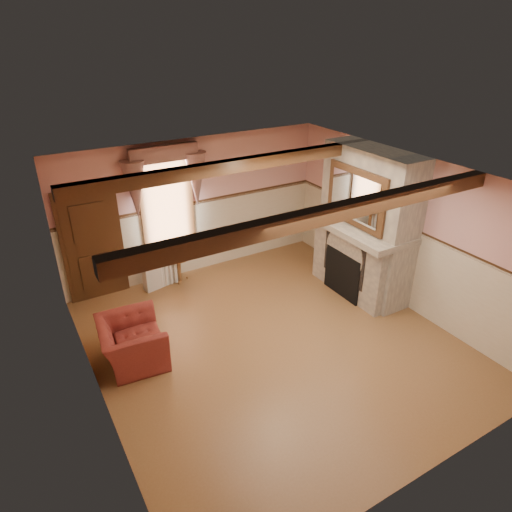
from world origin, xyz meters
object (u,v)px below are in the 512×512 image
armchair (132,342)px  radiator (160,272)px  side_table (179,269)px  bowl (364,224)px  mantel_clock (341,210)px  oil_lamp (348,211)px

armchair → radiator: bearing=-24.3°
side_table → bowl: bowl is taller
armchair → bowl: bearing=-87.0°
armchair → radiator: (1.15, 1.98, -0.05)m
side_table → bowl: bearing=-38.1°
mantel_clock → side_table: bearing=151.1°
mantel_clock → bowl: bearing=-90.0°
oil_lamp → side_table: bearing=148.0°
bowl → mantel_clock: size_ratio=1.53×
armchair → bowl: 4.52m
mantel_clock → radiator: bearing=154.2°
side_table → bowl: size_ratio=1.50×
side_table → oil_lamp: (2.81, -1.76, 1.29)m
radiator → bowl: 4.07m
side_table → oil_lamp: bearing=-32.0°
armchair → mantel_clock: (4.37, 0.43, 1.17)m
mantel_clock → oil_lamp: 0.21m
armchair → side_table: armchair is taller
armchair → oil_lamp: bearing=-81.1°
side_table → mantel_clock: 3.44m
side_table → bowl: 3.77m
armchair → side_table: size_ratio=1.95×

